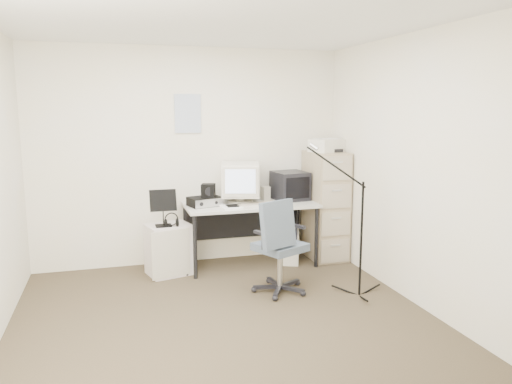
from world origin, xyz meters
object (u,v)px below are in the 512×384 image
object	(u,v)px
filing_cabinet	(325,205)
desk	(251,234)
office_chair	(280,245)
side_cart	(169,249)

from	to	relation	value
filing_cabinet	desk	distance (m)	0.99
filing_cabinet	office_chair	size ratio (longest dim) A/B	1.35
filing_cabinet	desk	bearing A→B (deg)	-178.19
filing_cabinet	desk	size ratio (longest dim) A/B	0.87
side_cart	filing_cabinet	bearing A→B (deg)	-11.97
desk	office_chair	xyz separation A→B (m)	(0.05, -0.92, 0.12)
office_chair	side_cart	size ratio (longest dim) A/B	1.72
filing_cabinet	side_cart	xyz separation A→B (m)	(-1.90, -0.09, -0.37)
filing_cabinet	side_cart	bearing A→B (deg)	-177.20
filing_cabinet	desk	xyz separation A→B (m)	(-0.95, -0.03, -0.29)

